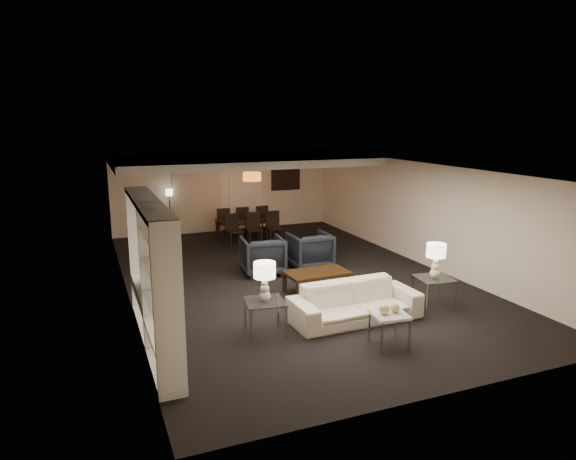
{
  "coord_description": "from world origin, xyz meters",
  "views": [
    {
      "loc": [
        -4.17,
        -10.4,
        3.55
      ],
      "look_at": [
        0.0,
        0.0,
        1.1
      ],
      "focal_mm": 32.0,
      "sensor_mm": 36.0,
      "label": 1
    }
  ],
  "objects_px": {
    "side_table_right": "(433,293)",
    "dining_table": "(248,229)",
    "armchair_left": "(263,255)",
    "chair_nm": "(255,229)",
    "armchair_right": "(310,251)",
    "table_lamp_right": "(436,261)",
    "table_lamp_left": "(265,282)",
    "chair_nr": "(274,227)",
    "pendant_light": "(252,177)",
    "chair_fm": "(241,221)",
    "chair_fr": "(260,219)",
    "side_table_left": "(265,318)",
    "floor_lamp": "(170,213)",
    "vase_blue": "(164,304)",
    "coffee_table": "(317,282)",
    "television": "(149,272)",
    "marble_table": "(389,329)",
    "vase_amber": "(157,259)",
    "chair_fl": "(223,222)",
    "sofa": "(355,302)",
    "chair_nl": "(234,230)",
    "floor_speaker": "(147,282)"
  },
  "relations": [
    {
      "from": "armchair_right",
      "to": "coffee_table",
      "type": "bearing_deg",
      "value": 71.41
    },
    {
      "from": "side_table_left",
      "to": "marble_table",
      "type": "height_order",
      "value": "side_table_left"
    },
    {
      "from": "dining_table",
      "to": "chair_fl",
      "type": "height_order",
      "value": "chair_fl"
    },
    {
      "from": "sofa",
      "to": "coffee_table",
      "type": "height_order",
      "value": "sofa"
    },
    {
      "from": "marble_table",
      "to": "chair_fm",
      "type": "relative_size",
      "value": 0.59
    },
    {
      "from": "side_table_right",
      "to": "dining_table",
      "type": "height_order",
      "value": "dining_table"
    },
    {
      "from": "coffee_table",
      "to": "floor_speaker",
      "type": "height_order",
      "value": "floor_speaker"
    },
    {
      "from": "armchair_right",
      "to": "dining_table",
      "type": "relative_size",
      "value": 0.55
    },
    {
      "from": "coffee_table",
      "to": "dining_table",
      "type": "relative_size",
      "value": 0.74
    },
    {
      "from": "side_table_right",
      "to": "chair_nr",
      "type": "bearing_deg",
      "value": 99.19
    },
    {
      "from": "vase_blue",
      "to": "chair_fm",
      "type": "xyz_separation_m",
      "value": [
        3.58,
        8.41,
        -0.7
      ]
    },
    {
      "from": "armchair_right",
      "to": "chair_fm",
      "type": "xyz_separation_m",
      "value": [
        -0.48,
        4.07,
        0.02
      ]
    },
    {
      "from": "television",
      "to": "chair_fr",
      "type": "xyz_separation_m",
      "value": [
        4.15,
        6.6,
        -0.62
      ]
    },
    {
      "from": "coffee_table",
      "to": "armchair_right",
      "type": "relative_size",
      "value": 1.34
    },
    {
      "from": "table_lamp_left",
      "to": "armchair_left",
      "type": "bearing_deg",
      "value": 71.57
    },
    {
      "from": "armchair_left",
      "to": "chair_fr",
      "type": "distance_m",
      "value": 4.28
    },
    {
      "from": "chair_nm",
      "to": "chair_nl",
      "type": "bearing_deg",
      "value": -172.44
    },
    {
      "from": "pendant_light",
      "to": "chair_nm",
      "type": "xyz_separation_m",
      "value": [
        -0.03,
        -0.25,
        -1.47
      ]
    },
    {
      "from": "side_table_left",
      "to": "coffee_table",
      "type": "bearing_deg",
      "value": 43.26
    },
    {
      "from": "chair_fr",
      "to": "side_table_left",
      "type": "bearing_deg",
      "value": 67.19
    },
    {
      "from": "armchair_right",
      "to": "table_lamp_right",
      "type": "distance_m",
      "value": 3.51
    },
    {
      "from": "table_lamp_left",
      "to": "chair_nm",
      "type": "distance_m",
      "value": 6.36
    },
    {
      "from": "armchair_right",
      "to": "table_lamp_right",
      "type": "xyz_separation_m",
      "value": [
        1.1,
        -3.3,
        0.5
      ]
    },
    {
      "from": "table_lamp_left",
      "to": "chair_nr",
      "type": "xyz_separation_m",
      "value": [
        2.42,
        6.07,
        -0.48
      ]
    },
    {
      "from": "coffee_table",
      "to": "television",
      "type": "relative_size",
      "value": 1.14
    },
    {
      "from": "armchair_left",
      "to": "chair_nm",
      "type": "relative_size",
      "value": 1.06
    },
    {
      "from": "side_table_left",
      "to": "chair_fm",
      "type": "relative_size",
      "value": 0.71
    },
    {
      "from": "marble_table",
      "to": "chair_nm",
      "type": "xyz_separation_m",
      "value": [
        0.12,
        7.17,
        0.19
      ]
    },
    {
      "from": "coffee_table",
      "to": "chair_fr",
      "type": "bearing_deg",
      "value": 82.92
    },
    {
      "from": "armchair_right",
      "to": "dining_table",
      "type": "height_order",
      "value": "armchair_right"
    },
    {
      "from": "pendant_light",
      "to": "television",
      "type": "xyz_separation_m",
      "value": [
        -3.58,
        -5.55,
        -0.85
      ]
    },
    {
      "from": "television",
      "to": "dining_table",
      "type": "bearing_deg",
      "value": -30.86
    },
    {
      "from": "table_lamp_right",
      "to": "marble_table",
      "type": "bearing_deg",
      "value": -147.09
    },
    {
      "from": "vase_blue",
      "to": "vase_amber",
      "type": "xyz_separation_m",
      "value": [
        0.0,
        0.48,
        0.5
      ]
    },
    {
      "from": "armchair_left",
      "to": "chair_fm",
      "type": "relative_size",
      "value": 1.06
    },
    {
      "from": "chair_nl",
      "to": "chair_nm",
      "type": "bearing_deg",
      "value": -3.8
    },
    {
      "from": "side_table_right",
      "to": "chair_fm",
      "type": "xyz_separation_m",
      "value": [
        -1.58,
        7.37,
        0.15
      ]
    },
    {
      "from": "table_lamp_right",
      "to": "television",
      "type": "distance_m",
      "value": 5.2
    },
    {
      "from": "vase_blue",
      "to": "floor_speaker",
      "type": "relative_size",
      "value": 0.19
    },
    {
      "from": "coffee_table",
      "to": "television",
      "type": "distance_m",
      "value": 3.63
    },
    {
      "from": "floor_speaker",
      "to": "sofa",
      "type": "bearing_deg",
      "value": -38.51
    },
    {
      "from": "sofa",
      "to": "vase_amber",
      "type": "distance_m",
      "value": 3.75
    },
    {
      "from": "side_table_right",
      "to": "table_lamp_left",
      "type": "bearing_deg",
      "value": 180.0
    },
    {
      "from": "table_lamp_right",
      "to": "vase_amber",
      "type": "distance_m",
      "value": 5.25
    },
    {
      "from": "table_lamp_right",
      "to": "floor_lamp",
      "type": "distance_m",
      "value": 8.81
    },
    {
      "from": "table_lamp_left",
      "to": "sofa",
      "type": "bearing_deg",
      "value": 0.0
    },
    {
      "from": "side_table_right",
      "to": "chair_nm",
      "type": "relative_size",
      "value": 0.71
    },
    {
      "from": "sofa",
      "to": "chair_nm",
      "type": "height_order",
      "value": "chair_nm"
    },
    {
      "from": "television",
      "to": "floor_speaker",
      "type": "relative_size",
      "value": 1.19
    },
    {
      "from": "pendant_light",
      "to": "table_lamp_left",
      "type": "bearing_deg",
      "value": -106.26
    }
  ]
}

